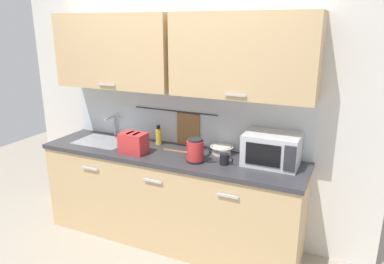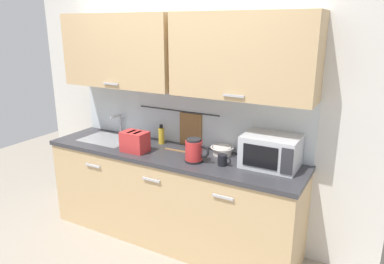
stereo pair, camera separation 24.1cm
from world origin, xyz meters
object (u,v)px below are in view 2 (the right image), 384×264
object	(u,v)px
dish_soap_bottle	(161,135)
wooden_spoon	(181,151)
mug_near_sink	(139,138)
toaster	(135,141)
microwave	(271,151)
electric_kettle	(194,151)
mixing_bowl	(222,150)
mug_by_kettle	(223,160)

from	to	relation	value
dish_soap_bottle	wooden_spoon	distance (m)	0.33
mug_near_sink	toaster	world-z (taller)	toaster
dish_soap_bottle	wooden_spoon	world-z (taller)	dish_soap_bottle
microwave	electric_kettle	distance (m)	0.65
microwave	wooden_spoon	bearing A→B (deg)	-176.60
wooden_spoon	toaster	bearing A→B (deg)	-153.05
microwave	mixing_bowl	world-z (taller)	microwave
wooden_spoon	mug_by_kettle	bearing A→B (deg)	-14.13
mug_near_sink	toaster	bearing A→B (deg)	-61.29
mug_by_kettle	wooden_spoon	bearing A→B (deg)	165.87
mug_near_sink	wooden_spoon	xyz separation A→B (m)	(0.51, -0.04, -0.04)
electric_kettle	wooden_spoon	distance (m)	0.30
dish_soap_bottle	wooden_spoon	size ratio (longest dim) A/B	0.71
mug_near_sink	mixing_bowl	distance (m)	0.89
toaster	wooden_spoon	world-z (taller)	toaster
microwave	mug_by_kettle	world-z (taller)	microwave
mug_near_sink	mug_by_kettle	xyz separation A→B (m)	(0.99, -0.16, 0.00)
mixing_bowl	wooden_spoon	world-z (taller)	mixing_bowl
toaster	wooden_spoon	distance (m)	0.44
mug_near_sink	wooden_spoon	world-z (taller)	mug_near_sink
mug_by_kettle	wooden_spoon	xyz separation A→B (m)	(-0.49, 0.12, -0.04)
dish_soap_bottle	mixing_bowl	world-z (taller)	dish_soap_bottle
mug_near_sink	wooden_spoon	bearing A→B (deg)	-4.05
dish_soap_bottle	toaster	world-z (taller)	dish_soap_bottle
electric_kettle	mixing_bowl	world-z (taller)	electric_kettle
electric_kettle	mug_by_kettle	size ratio (longest dim) A/B	1.89
microwave	mug_near_sink	world-z (taller)	microwave
dish_soap_bottle	mug_by_kettle	xyz separation A→B (m)	(0.78, -0.24, -0.04)
mug_by_kettle	dish_soap_bottle	bearing A→B (deg)	162.73
dish_soap_bottle	mug_by_kettle	distance (m)	0.82
dish_soap_bottle	mug_by_kettle	world-z (taller)	dish_soap_bottle
electric_kettle	dish_soap_bottle	world-z (taller)	electric_kettle
microwave	wooden_spoon	size ratio (longest dim) A/B	1.67
mixing_bowl	mug_by_kettle	xyz separation A→B (m)	(0.11, -0.24, 0.00)
mixing_bowl	wooden_spoon	size ratio (longest dim) A/B	0.78
electric_kettle	wooden_spoon	size ratio (longest dim) A/B	0.82
mixing_bowl	mug_by_kettle	size ratio (longest dim) A/B	1.78
mixing_bowl	toaster	world-z (taller)	toaster
electric_kettle	dish_soap_bottle	distance (m)	0.60
mixing_bowl	mug_by_kettle	distance (m)	0.26
microwave	toaster	distance (m)	1.25
electric_kettle	mug_near_sink	xyz separation A→B (m)	(-0.74, 0.20, -0.05)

